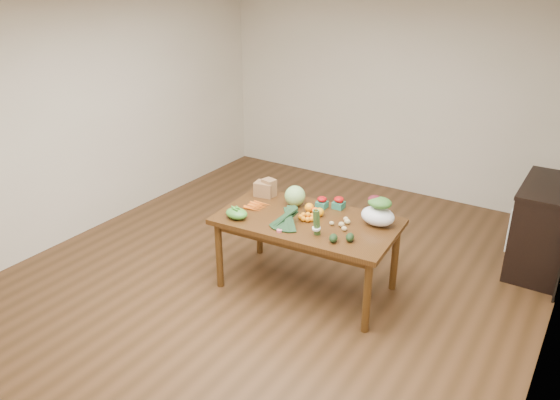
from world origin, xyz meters
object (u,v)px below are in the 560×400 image
Objects in this scene: cabinet at (543,227)px; cabbage at (295,196)px; asparagus_bundle at (317,222)px; kale_bunch at (285,219)px; dining_table at (307,254)px; salad_bag at (378,213)px; paper_bag at (264,188)px; mandarin_cluster at (308,216)px.

cabbage is at bearing -146.05° from cabinet.
kale_bunch is at bearing -179.73° from asparagus_bundle.
dining_table is 1.65× the size of cabinet.
salad_bag is at bearing 48.18° from asparagus_bundle.
cabinet is 4.08× the size of asparagus_bundle.
salad_bag is (-1.26, -1.40, 0.40)m from cabinet.
cabinet is 4.98× the size of cabbage.
cabbage reaches higher than kale_bunch.
cabbage is 0.65× the size of salad_bag.
cabinet is 3.22× the size of salad_bag.
mandarin_cluster is (0.66, -0.26, -0.05)m from paper_bag.
mandarin_cluster is at bearing -138.32° from cabinet.
kale_bunch reaches higher than mandarin_cluster.
asparagus_bundle is at bearing -127.95° from salad_bag.
asparagus_bundle is at bearing -42.42° from cabbage.
asparagus_bundle is at bearing -50.41° from dining_table.
cabbage is 0.36m from mandarin_cluster.
dining_table is at bearing 136.05° from mandarin_cluster.
asparagus_bundle is (0.23, -0.24, 0.50)m from dining_table.
cabinet is at bearing 40.39° from kale_bunch.
mandarin_cluster is 0.33m from asparagus_bundle.
mandarin_cluster is at bearing -47.82° from dining_table.
asparagus_bundle is at bearing -131.03° from cabinet.
asparagus_bundle is (0.22, -0.23, 0.08)m from mandarin_cluster.
salad_bag is at bearing 32.19° from kale_bunch.
mandarin_cluster is at bearing 129.50° from asparagus_bundle.
kale_bunch is 1.26× the size of salad_bag.
mandarin_cluster is at bearing -38.61° from cabbage.
cabinet is at bearing 41.68° from mandarin_cluster.
dining_table is 6.54× the size of paper_bag.
paper_bag is at bearing 179.77° from salad_bag.
cabinet is 2.50m from mandarin_cluster.
cabbage is at bearing -177.80° from salad_bag.
asparagus_bundle reaches higher than paper_bag.
cabinet reaches higher than paper_bag.
dining_table is at bearing 129.59° from asparagus_bundle.
paper_bag is 1.26× the size of cabbage.
cabbage reaches higher than mandarin_cluster.
dining_table is 0.53m from kale_bunch.
cabbage is at bearing 141.39° from mandarin_cluster.
kale_bunch is (0.17, -0.47, -0.02)m from cabbage.
dining_table is at bearing -38.42° from cabbage.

